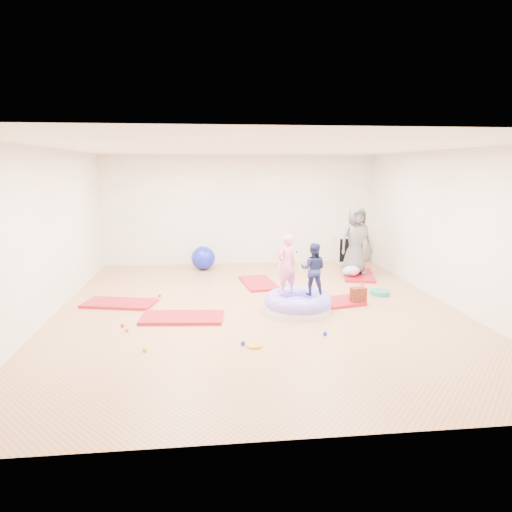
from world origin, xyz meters
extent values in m
cube|color=tan|center=(0.00, 0.00, 0.00)|extent=(7.00, 8.00, 0.01)
cube|color=white|center=(0.00, 0.00, 2.80)|extent=(7.00, 8.00, 0.01)
cube|color=beige|center=(0.00, 4.00, 1.40)|extent=(7.00, 0.01, 2.80)
cube|color=beige|center=(0.00, -4.00, 1.40)|extent=(7.00, 0.01, 2.80)
cube|color=beige|center=(-3.50, 0.00, 1.40)|extent=(0.01, 8.00, 2.80)
cube|color=beige|center=(3.50, 0.00, 1.40)|extent=(0.01, 8.00, 2.80)
cube|color=#9C120E|center=(-1.31, -0.43, 0.03)|extent=(1.40, 0.80, 0.06)
cube|color=#9C120E|center=(-2.49, 0.52, 0.03)|extent=(1.39, 0.91, 0.05)
cube|color=#9C120E|center=(0.22, 1.73, 0.03)|extent=(0.79, 1.34, 0.05)
cube|color=#9C120E|center=(1.29, 0.11, 0.03)|extent=(1.42, 0.94, 0.05)
cube|color=#9C120E|center=(2.60, 2.23, 0.03)|extent=(0.98, 1.47, 0.06)
cylinder|color=silver|center=(0.68, -0.23, 0.06)|extent=(1.15, 1.15, 0.13)
torus|color=#7A67E7|center=(0.68, -0.23, 0.18)|extent=(1.18, 1.18, 0.31)
ellipsoid|color=#7A67E7|center=(0.68, -0.23, 0.11)|extent=(0.63, 0.63, 0.28)
imported|color=pink|center=(0.48, -0.15, 0.87)|extent=(0.46, 0.40, 1.06)
imported|color=#1C214B|center=(0.94, -0.23, 0.80)|extent=(0.53, 0.48, 0.91)
imported|color=#535353|center=(2.53, 2.28, 0.84)|extent=(0.82, 0.59, 1.56)
ellipsoid|color=#94C0E4|center=(2.37, 2.06, 0.17)|extent=(0.40, 0.25, 0.23)
sphere|color=tan|center=(2.37, 1.87, 0.20)|extent=(0.19, 0.19, 0.19)
sphere|color=red|center=(-2.23, -0.72, 0.03)|extent=(0.07, 0.07, 0.07)
sphere|color=gold|center=(-1.75, -1.76, 0.03)|extent=(0.07, 0.07, 0.07)
sphere|color=gold|center=(-2.13, -0.92, 0.03)|extent=(0.07, 0.07, 0.07)
sphere|color=gold|center=(0.62, 0.19, 0.03)|extent=(0.07, 0.07, 0.07)
sphere|color=gold|center=(0.37, 1.50, 0.03)|extent=(0.07, 0.07, 0.07)
sphere|color=#131FB1|center=(-0.40, -1.68, 0.03)|extent=(0.07, 0.07, 0.07)
sphere|color=red|center=(-1.81, 0.96, 0.03)|extent=(0.07, 0.07, 0.07)
sphere|color=#131FB1|center=(0.85, -1.43, 0.03)|extent=(0.07, 0.07, 0.07)
sphere|color=red|center=(2.40, 1.42, 0.03)|extent=(0.07, 0.07, 0.07)
sphere|color=#131FB1|center=(-0.97, 3.32, 0.29)|extent=(0.59, 0.59, 0.59)
sphere|color=#F85A12|center=(-0.92, 3.60, 0.19)|extent=(0.38, 0.38, 0.38)
cylinder|color=beige|center=(0.87, 2.86, 0.24)|extent=(0.17, 0.18, 0.46)
cylinder|color=beige|center=(0.87, 3.25, 0.24)|extent=(0.17, 0.18, 0.46)
cylinder|color=beige|center=(1.29, 2.86, 0.24)|extent=(0.17, 0.18, 0.46)
cylinder|color=beige|center=(1.29, 3.25, 0.24)|extent=(0.17, 0.18, 0.46)
cylinder|color=beige|center=(1.08, 3.05, 0.44)|extent=(0.44, 0.03, 0.03)
sphere|color=red|center=(0.86, 3.05, 0.44)|extent=(0.05, 0.05, 0.05)
sphere|color=#131FB1|center=(1.30, 3.05, 0.44)|extent=(0.05, 0.05, 0.05)
cube|color=beige|center=(2.87, 3.80, 0.36)|extent=(0.71, 0.35, 0.71)
cube|color=black|center=(2.87, 3.63, 0.36)|extent=(0.61, 0.02, 0.61)
cube|color=beige|center=(2.87, 3.75, 0.36)|extent=(0.02, 0.24, 0.63)
cube|color=beige|center=(2.87, 3.75, 0.36)|extent=(0.63, 0.24, 0.02)
cylinder|color=#217A6F|center=(2.50, 0.64, 0.04)|extent=(0.39, 0.39, 0.09)
cube|color=#A53B1C|center=(1.87, 0.08, 0.16)|extent=(0.29, 0.20, 0.31)
cylinder|color=gold|center=(-0.25, -1.75, 0.02)|extent=(0.21, 0.21, 0.03)
camera|label=1|loc=(-0.89, -7.74, 2.46)|focal=32.00mm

